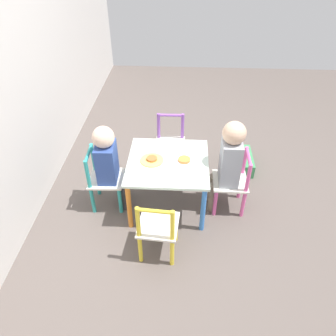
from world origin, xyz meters
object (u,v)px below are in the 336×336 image
object	(u,v)px
chair_purple	(170,144)
child_front	(228,160)
chair_pink	(233,183)
chair_yellow	(158,229)
storage_bin	(240,161)
child_back	(109,161)
plate_front	(184,161)
kids_table	(168,167)
chair_teal	(104,180)
plate_back	(152,160)

from	to	relation	value
chair_purple	child_front	bearing A→B (deg)	-49.16
chair_pink	child_front	world-z (taller)	child_front
chair_yellow	storage_bin	bearing A→B (deg)	-118.95
child_front	chair_pink	bearing A→B (deg)	90.00
chair_yellow	child_back	distance (m)	0.65
plate_front	chair_pink	bearing A→B (deg)	-90.46
chair_pink	plate_front	xyz separation A→B (m)	(0.00, 0.38, 0.19)
kids_table	storage_bin	xyz separation A→B (m)	(0.53, -0.64, -0.30)
chair_teal	child_back	xyz separation A→B (m)	(0.00, -0.06, 0.18)
kids_table	plate_front	bearing A→B (deg)	-90.00
child_back	chair_pink	bearing A→B (deg)	-91.51
child_back	plate_back	distance (m)	0.32
chair_teal	child_front	world-z (taller)	child_front
chair_teal	plate_back	world-z (taller)	chair_teal
chair_yellow	child_back	bearing A→B (deg)	-45.68
kids_table	storage_bin	size ratio (longest dim) A/B	1.66
chair_pink	plate_front	bearing A→B (deg)	-90.11
chair_teal	chair_yellow	distance (m)	0.66
kids_table	chair_purple	world-z (taller)	chair_purple
chair_yellow	plate_front	bearing A→B (deg)	-103.19
chair_pink	plate_back	distance (m)	0.65
child_front	chair_purple	bearing A→B (deg)	-137.89
storage_bin	chair_pink	bearing A→B (deg)	165.15
chair_purple	chair_yellow	bearing A→B (deg)	-92.75
kids_table	child_front	distance (m)	0.45
child_front	storage_bin	distance (m)	0.69
child_back	child_front	size ratio (longest dim) A/B	0.93
chair_yellow	child_back	size ratio (longest dim) A/B	0.70
kids_table	plate_back	size ratio (longest dim) A/B	3.45
chair_yellow	child_front	size ratio (longest dim) A/B	0.65
kids_table	plate_back	bearing A→B (deg)	90.00
chair_pink	chair_teal	bearing A→B (deg)	-88.58
plate_front	storage_bin	bearing A→B (deg)	-44.56
chair_teal	chair_pink	bearing A→B (deg)	-91.42
chair_teal	plate_front	distance (m)	0.65
chair_yellow	chair_teal	bearing A→B (deg)	-41.46
chair_teal	storage_bin	size ratio (longest dim) A/B	1.40
child_back	chair_purple	bearing A→B (deg)	-42.16
chair_yellow	plate_back	size ratio (longest dim) A/B	2.90
child_back	plate_back	bearing A→B (deg)	-89.07
chair_pink	chair_yellow	world-z (taller)	same
chair_purple	plate_back	bearing A→B (deg)	-103.52
chair_teal	chair_purple	bearing A→B (deg)	-45.78
kids_table	chair_yellow	size ratio (longest dim) A/B	1.19
chair_teal	chair_purple	distance (m)	0.71
chair_purple	child_back	xyz separation A→B (m)	(-0.52, 0.43, 0.18)
kids_table	child_back	distance (m)	0.44
chair_teal	storage_bin	world-z (taller)	chair_teal
chair_yellow	chair_pink	bearing A→B (deg)	-132.88
kids_table	chair_teal	distance (m)	0.51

